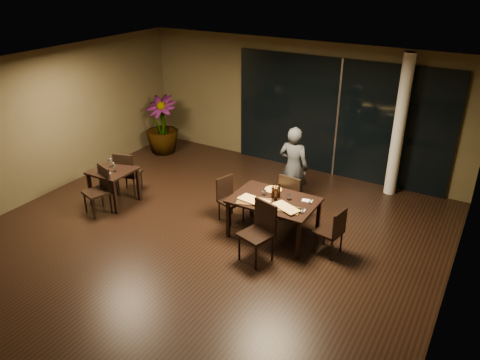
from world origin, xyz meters
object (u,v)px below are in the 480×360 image
main_table (274,203)px  chair_side_near (100,187)px  potted_plant (162,125)px  bottle_a (273,191)px  bottle_b (276,193)px  bottle_c (279,190)px  side_table (113,175)px  chair_main_near (260,229)px  chair_main_right (333,230)px  chair_side_far (127,171)px  chair_main_far (292,196)px  diner (293,167)px  chair_main_left (228,197)px

main_table → chair_side_near: size_ratio=1.56×
main_table → chair_side_near: 3.49m
potted_plant → main_table: bearing=-27.1°
potted_plant → bottle_a: 4.80m
bottle_b → bottle_c: (0.00, 0.12, -0.00)m
side_table → chair_main_near: 3.53m
chair_main_near → chair_side_near: chair_main_near is taller
chair_main_near → potted_plant: potted_plant is taller
chair_main_right → chair_side_near: (-4.50, -0.89, 0.05)m
main_table → chair_side_far: size_ratio=1.55×
chair_main_right → main_table: bearing=-81.6°
chair_main_far → chair_side_near: chair_main_far is taller
chair_side_far → diner: diner is taller
potted_plant → chair_main_right: bearing=-22.3°
chair_main_left → bottle_a: (0.98, -0.07, 0.40)m
main_table → side_table: (-3.40, -0.50, -0.05)m
diner → chair_side_far: bearing=20.7°
bottle_a → chair_side_far: bearing=-178.1°
bottle_a → chair_side_near: bearing=-163.9°
chair_main_far → diner: size_ratio=0.58×
chair_side_far → diner: (3.23, 1.34, 0.30)m
bottle_b → bottle_c: bearing=89.3°
chair_side_near → chair_main_far: bearing=42.6°
chair_main_right → bottle_a: size_ratio=3.24×
main_table → bottle_c: bottle_c is taller
potted_plant → bottle_a: bearing=-26.9°
chair_main_left → chair_main_right: size_ratio=1.00×
bottle_a → bottle_b: 0.10m
chair_side_near → diner: 3.85m
bottle_a → side_table: bearing=-170.8°
chair_side_far → bottle_a: bearing=164.9°
chair_main_right → diner: size_ratio=0.52×
chair_main_near → chair_side_far: bearing=-174.4°
chair_main_far → potted_plant: bearing=-13.7°
chair_main_far → diner: 0.73m
main_table → diner: bearing=99.3°
chair_side_near → bottle_a: size_ratio=3.57×
chair_side_near → potted_plant: potted_plant is taller
chair_side_near → chair_side_far: bearing=112.9°
chair_main_left → potted_plant: (-3.30, 2.10, 0.26)m
chair_main_near → chair_side_far: 3.62m
chair_main_left → main_table: bearing=-79.0°
chair_side_near → chair_main_left: bearing=41.8°
chair_main_far → chair_main_right: size_ratio=1.13×
chair_main_near → main_table: bearing=115.6°
side_table → potted_plant: bearing=108.9°
main_table → bottle_a: (-0.05, 0.04, 0.21)m
potted_plant → bottle_b: (4.36, -2.23, 0.15)m
chair_main_near → diner: bearing=115.6°
bottle_b → chair_main_near: bearing=-83.2°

